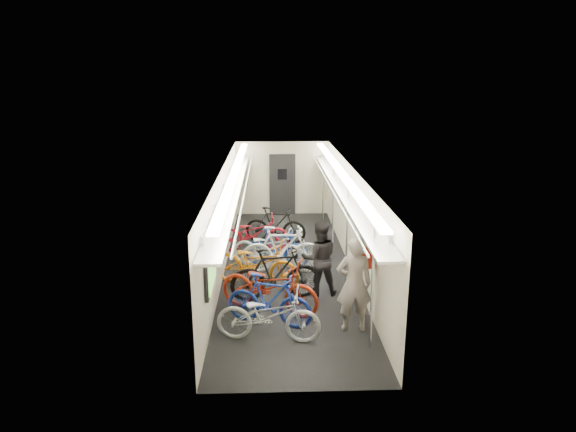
{
  "coord_description": "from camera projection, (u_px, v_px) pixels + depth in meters",
  "views": [
    {
      "loc": [
        -0.41,
        -11.51,
        4.45
      ],
      "look_at": [
        0.03,
        0.5,
        1.15
      ],
      "focal_mm": 32.0,
      "sensor_mm": 36.0,
      "label": 1
    }
  ],
  "objects": [
    {
      "name": "bicycle_0",
      "position": [
        269.0,
        315.0,
        8.8
      ],
      "size": [
        1.89,
        0.88,
        0.95
      ],
      "primitive_type": "imported",
      "rotation": [
        0.0,
        0.0,
        1.43
      ],
      "color": "#A6A7AA",
      "rests_on": "ground"
    },
    {
      "name": "train_car_shell",
      "position": [
        272.0,
        194.0,
        12.53
      ],
      "size": [
        10.0,
        10.0,
        10.0
      ],
      "color": "black",
      "rests_on": "ground"
    },
    {
      "name": "bicycle_9",
      "position": [
        275.0,
        225.0,
        14.0
      ],
      "size": [
        1.74,
        0.8,
        1.01
      ],
      "primitive_type": "imported",
      "rotation": [
        0.0,
        0.0,
        1.37
      ],
      "color": "black",
      "rests_on": "ground"
    },
    {
      "name": "passenger_mid",
      "position": [
        319.0,
        258.0,
        10.62
      ],
      "size": [
        0.81,
        0.65,
        1.59
      ],
      "primitive_type": "imported",
      "rotation": [
        0.0,
        0.0,
        3.21
      ],
      "color": "black",
      "rests_on": "ground"
    },
    {
      "name": "bicycle_8",
      "position": [
        254.0,
        233.0,
        13.37
      ],
      "size": [
        1.86,
        0.74,
        0.96
      ],
      "primitive_type": "imported",
      "rotation": [
        0.0,
        0.0,
        1.63
      ],
      "color": "maroon",
      "rests_on": "ground"
    },
    {
      "name": "bicycle_6",
      "position": [
        269.0,
        248.0,
        12.28
      ],
      "size": [
        1.88,
        1.11,
        0.93
      ],
      "primitive_type": "imported",
      "rotation": [
        0.0,
        0.0,
        1.28
      ],
      "color": "silver",
      "rests_on": "ground"
    },
    {
      "name": "bicycle_3",
      "position": [
        276.0,
        274.0,
        10.4
      ],
      "size": [
        1.92,
        0.8,
        1.12
      ],
      "primitive_type": "imported",
      "rotation": [
        0.0,
        0.0,
        1.72
      ],
      "color": "black",
      "rests_on": "ground"
    },
    {
      "name": "passenger_near",
      "position": [
        354.0,
        284.0,
        9.09
      ],
      "size": [
        0.64,
        0.42,
        1.76
      ],
      "primitive_type": "imported",
      "rotation": [
        0.0,
        0.0,
        3.15
      ],
      "color": "gray",
      "rests_on": "ground"
    },
    {
      "name": "bicycle_7",
      "position": [
        277.0,
        248.0,
        12.26
      ],
      "size": [
        1.64,
        0.82,
        0.95
      ],
      "primitive_type": "imported",
      "rotation": [
        0.0,
        0.0,
        1.32
      ],
      "color": "navy",
      "rests_on": "ground"
    },
    {
      "name": "bicycle_1",
      "position": [
        269.0,
        300.0,
        9.35
      ],
      "size": [
        1.7,
        1.0,
        0.99
      ],
      "primitive_type": "imported",
      "rotation": [
        0.0,
        0.0,
        1.22
      ],
      "color": "navy",
      "rests_on": "ground"
    },
    {
      "name": "bicycle_2",
      "position": [
        269.0,
        286.0,
        9.87
      ],
      "size": [
        2.14,
        1.48,
        1.07
      ],
      "primitive_type": "imported",
      "rotation": [
        0.0,
        0.0,
        1.15
      ],
      "color": "maroon",
      "rests_on": "ground"
    },
    {
      "name": "bicycle_4",
      "position": [
        256.0,
        263.0,
        11.11
      ],
      "size": [
        2.12,
        1.42,
        1.05
      ],
      "primitive_type": "imported",
      "rotation": [
        0.0,
        0.0,
        1.17
      ],
      "color": "orange",
      "rests_on": "ground"
    },
    {
      "name": "backpack",
      "position": [
        368.0,
        258.0,
        9.23
      ],
      "size": [
        0.27,
        0.15,
        0.38
      ],
      "primitive_type": "cube",
      "rotation": [
        0.0,
        0.0,
        0.05
      ],
      "color": "#9F1D0F",
      "rests_on": "passenger_near"
    },
    {
      "name": "bicycle_5",
      "position": [
        282.0,
        250.0,
        11.84
      ],
      "size": [
        1.89,
        0.54,
        1.13
      ],
      "primitive_type": "imported",
      "rotation": [
        0.0,
        0.0,
        1.58
      ],
      "color": "white",
      "rests_on": "ground"
    }
  ]
}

